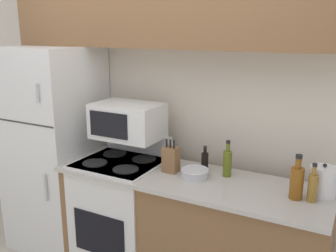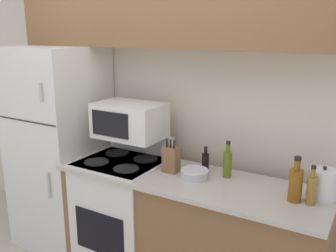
% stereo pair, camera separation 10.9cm
% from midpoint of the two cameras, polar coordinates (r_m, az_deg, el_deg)
% --- Properties ---
extents(wall_back, '(8.00, 0.05, 2.55)m').
position_cam_midpoint_polar(wall_back, '(3.06, 2.13, 2.71)').
color(wall_back, beige).
rests_on(wall_back, ground_plane).
extents(lower_cabinets, '(1.91, 0.61, 0.90)m').
position_cam_midpoint_polar(lower_cabinets, '(2.84, 4.15, -16.13)').
color(lower_cabinets, brown).
rests_on(lower_cabinets, ground_plane).
extents(refrigerator, '(0.71, 0.71, 1.77)m').
position_cam_midpoint_polar(refrigerator, '(3.44, -15.22, -3.23)').
color(refrigerator, white).
rests_on(refrigerator, ground_plane).
extents(stove, '(0.62, 0.59, 1.08)m').
position_cam_midpoint_polar(stove, '(3.09, -5.79, -13.03)').
color(stove, white).
rests_on(stove, ground_plane).
extents(microwave, '(0.52, 0.35, 0.27)m').
position_cam_midpoint_polar(microwave, '(2.90, -4.81, 0.86)').
color(microwave, white).
rests_on(microwave, stove).
extents(knife_block, '(0.11, 0.09, 0.24)m').
position_cam_midpoint_polar(knife_block, '(2.68, 1.65, -5.10)').
color(knife_block, brown).
rests_on(knife_block, lower_cabinets).
extents(bowl, '(0.20, 0.20, 0.06)m').
position_cam_midpoint_polar(bowl, '(2.61, 5.26, -7.20)').
color(bowl, silver).
rests_on(bowl, lower_cabinets).
extents(bottle_olive_oil, '(0.06, 0.06, 0.26)m').
position_cam_midpoint_polar(bottle_olive_oil, '(2.63, 10.23, -5.60)').
color(bottle_olive_oil, '#5B6619').
rests_on(bottle_olive_oil, lower_cabinets).
extents(bottle_soy_sauce, '(0.05, 0.05, 0.18)m').
position_cam_midpoint_polar(bottle_soy_sauce, '(2.74, 6.87, -5.32)').
color(bottle_soy_sauce, black).
rests_on(bottle_soy_sauce, lower_cabinets).
extents(bottle_whiskey, '(0.08, 0.08, 0.28)m').
position_cam_midpoint_polar(bottle_whiskey, '(2.38, 20.13, -8.28)').
color(bottle_whiskey, brown).
rests_on(bottle_whiskey, lower_cabinets).
extents(bottle_vinegar, '(0.06, 0.06, 0.24)m').
position_cam_midpoint_polar(bottle_vinegar, '(2.38, 22.29, -8.92)').
color(bottle_vinegar, olive).
rests_on(bottle_vinegar, lower_cabinets).
extents(kettle, '(0.16, 0.16, 0.21)m').
position_cam_midpoint_polar(kettle, '(2.48, 23.75, -8.11)').
color(kettle, white).
rests_on(kettle, lower_cabinets).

